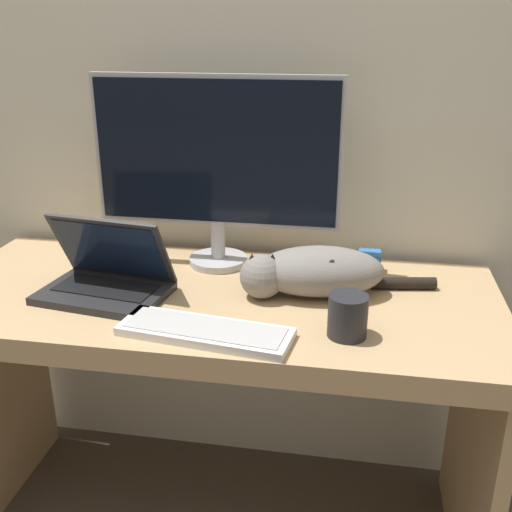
{
  "coord_description": "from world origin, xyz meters",
  "views": [
    {
      "loc": [
        0.34,
        -1.05,
        1.41
      ],
      "look_at": [
        0.11,
        0.28,
        0.88
      ],
      "focal_mm": 42.0,
      "sensor_mm": 36.0,
      "label": 1
    }
  ],
  "objects_px": {
    "cat": "(313,271)",
    "monitor": "(216,162)",
    "coffee_mug": "(348,316)",
    "laptop": "(107,279)",
    "external_keyboard": "(205,332)"
  },
  "relations": [
    {
      "from": "laptop",
      "to": "coffee_mug",
      "type": "relative_size",
      "value": 3.47
    },
    {
      "from": "cat",
      "to": "monitor",
      "type": "bearing_deg",
      "value": 140.64
    },
    {
      "from": "laptop",
      "to": "cat",
      "type": "distance_m",
      "value": 0.52
    },
    {
      "from": "monitor",
      "to": "laptop",
      "type": "height_order",
      "value": "monitor"
    },
    {
      "from": "external_keyboard",
      "to": "coffee_mug",
      "type": "xyz_separation_m",
      "value": [
        0.31,
        0.06,
        0.04
      ]
    },
    {
      "from": "cat",
      "to": "coffee_mug",
      "type": "relative_size",
      "value": 5.1
    },
    {
      "from": "monitor",
      "to": "external_keyboard",
      "type": "bearing_deg",
      "value": -80.79
    },
    {
      "from": "laptop",
      "to": "external_keyboard",
      "type": "relative_size",
      "value": 0.85
    },
    {
      "from": "monitor",
      "to": "laptop",
      "type": "distance_m",
      "value": 0.43
    },
    {
      "from": "cat",
      "to": "coffee_mug",
      "type": "height_order",
      "value": "cat"
    },
    {
      "from": "monitor",
      "to": "laptop",
      "type": "bearing_deg",
      "value": -132.31
    },
    {
      "from": "monitor",
      "to": "coffee_mug",
      "type": "relative_size",
      "value": 7.0
    },
    {
      "from": "monitor",
      "to": "laptop",
      "type": "relative_size",
      "value": 2.02
    },
    {
      "from": "laptop",
      "to": "cat",
      "type": "relative_size",
      "value": 0.68
    },
    {
      "from": "monitor",
      "to": "coffee_mug",
      "type": "bearing_deg",
      "value": -44.38
    }
  ]
}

